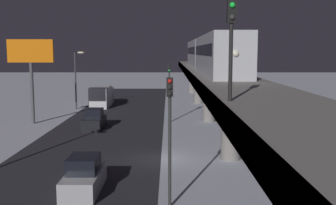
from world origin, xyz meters
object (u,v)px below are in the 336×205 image
Objects in this scene: sedan_silver_2 at (84,177)px; box_truck at (102,97)px; sedan_black at (94,120)px; traffic_light_mid at (169,84)px; commercial_billboard at (31,59)px; traffic_light_near at (170,123)px; rail_signal at (231,33)px; subway_train at (208,53)px.

box_truck is (4.80, -34.77, 0.55)m from sedan_silver_2.
sedan_black is 0.67× the size of traffic_light_mid.
traffic_light_near is at bearing 122.10° from commercial_billboard.
rail_signal is 0.93× the size of sedan_black.
traffic_light_near is 1.00× the size of traffic_light_mid.
commercial_billboard is at bearing -57.90° from traffic_light_near.
commercial_billboard reaches higher than sedan_black.
traffic_light_near is at bearing 104.38° from box_truck.
sedan_silver_2 is at bearing -25.82° from traffic_light_near.
sedan_silver_2 is (-2.80, 18.23, 0.00)m from sedan_black.
rail_signal is at bearing 86.17° from subway_train.
sedan_silver_2 is 23.86m from commercial_billboard.
box_truck is 1.16× the size of traffic_light_near.
traffic_light_near is 27.47m from commercial_billboard.
sedan_black is 8.87m from traffic_light_mid.
sedan_silver_2 is at bearing 77.69° from traffic_light_mid.
commercial_billboard is (14.53, 0.65, 2.63)m from traffic_light_mid.
sedan_black is 0.67× the size of traffic_light_near.
sedan_silver_2 is (7.12, -5.20, -7.57)m from rail_signal.
commercial_billboard is at bearing 2.57° from traffic_light_mid.
traffic_light_mid is at bearing -177.43° from commercial_billboard.
rail_signal is 5.65m from traffic_light_near.
subway_train is 5.76× the size of traffic_light_near.
subway_train is 19.10m from commercial_billboard.
rail_signal is 26.55m from sedan_black.
rail_signal is 27.18m from traffic_light_mid.
traffic_light_mid is at bearing -84.82° from rail_signal.
commercial_billboard is (7.03, -2.65, 6.03)m from sedan_black.
sedan_silver_2 is 0.69× the size of traffic_light_mid.
sedan_silver_2 is 22.31m from traffic_light_mid.
rail_signal is 0.54× the size of box_truck.
rail_signal reaches higher than sedan_black.
box_truck is at bearing -75.62° from traffic_light_near.
traffic_light_mid is 0.72× the size of commercial_billboard.
subway_train is 5.76× the size of traffic_light_mid.
traffic_light_near is at bearing 110.09° from sedan_black.
box_truck is 15.75m from commercial_billboard.
commercial_billboard is (18.89, 2.81, -0.60)m from subway_train.
subway_train reaches higher than traffic_light_mid.
sedan_black is (9.92, -23.44, -7.57)m from rail_signal.
subway_train is 4.14× the size of commercial_billboard.
sedan_black is at bearing 23.80° from traffic_light_mid.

